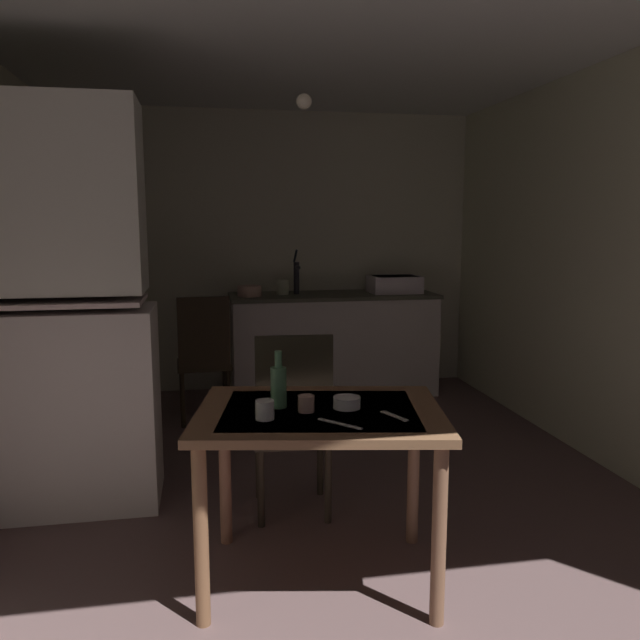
{
  "coord_description": "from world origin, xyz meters",
  "views": [
    {
      "loc": [
        -0.61,
        -3.53,
        1.52
      ],
      "look_at": [
        0.04,
        -0.02,
        0.96
      ],
      "focal_mm": 35.31,
      "sensor_mm": 36.0,
      "label": 1
    }
  ],
  "objects_px": {
    "dining_table": "(320,435)",
    "hutch_cabinet": "(63,322)",
    "sink_basin": "(394,284)",
    "hand_pump": "(297,275)",
    "serving_bowl_wide": "(347,402)",
    "mixing_bowl_counter": "(249,291)",
    "glass_bottle": "(279,385)",
    "chair_by_counter": "(204,357)",
    "teacup_cream": "(265,410)",
    "chair_far_side": "(293,424)"
  },
  "relations": [
    {
      "from": "chair_far_side",
      "to": "mixing_bowl_counter",
      "type": "bearing_deg",
      "value": 91.2
    },
    {
      "from": "hutch_cabinet",
      "to": "chair_by_counter",
      "type": "distance_m",
      "value": 1.56
    },
    {
      "from": "sink_basin",
      "to": "hand_pump",
      "type": "xyz_separation_m",
      "value": [
        -0.88,
        0.05,
        0.09
      ]
    },
    {
      "from": "mixing_bowl_counter",
      "to": "dining_table",
      "type": "distance_m",
      "value": 2.89
    },
    {
      "from": "hand_pump",
      "to": "dining_table",
      "type": "bearing_deg",
      "value": -96.57
    },
    {
      "from": "hand_pump",
      "to": "glass_bottle",
      "type": "xyz_separation_m",
      "value": [
        -0.5,
        -2.9,
        -0.22
      ]
    },
    {
      "from": "hand_pump",
      "to": "teacup_cream",
      "type": "height_order",
      "value": "hand_pump"
    },
    {
      "from": "mixing_bowl_counter",
      "to": "serving_bowl_wide",
      "type": "height_order",
      "value": "mixing_bowl_counter"
    },
    {
      "from": "hutch_cabinet",
      "to": "serving_bowl_wide",
      "type": "bearing_deg",
      "value": -36.83
    },
    {
      "from": "hand_pump",
      "to": "serving_bowl_wide",
      "type": "xyz_separation_m",
      "value": [
        -0.23,
        -2.97,
        -0.29
      ]
    },
    {
      "from": "dining_table",
      "to": "chair_far_side",
      "type": "distance_m",
      "value": 0.61
    },
    {
      "from": "hutch_cabinet",
      "to": "teacup_cream",
      "type": "relative_size",
      "value": 28.19
    },
    {
      "from": "dining_table",
      "to": "hutch_cabinet",
      "type": "bearing_deg",
      "value": 140.52
    },
    {
      "from": "mixing_bowl_counter",
      "to": "dining_table",
      "type": "xyz_separation_m",
      "value": [
        0.08,
        -2.87,
        -0.3
      ]
    },
    {
      "from": "dining_table",
      "to": "glass_bottle",
      "type": "distance_m",
      "value": 0.27
    },
    {
      "from": "dining_table",
      "to": "chair_by_counter",
      "type": "height_order",
      "value": "chair_by_counter"
    },
    {
      "from": "hutch_cabinet",
      "to": "chair_far_side",
      "type": "xyz_separation_m",
      "value": [
        1.16,
        -0.38,
        -0.5
      ]
    },
    {
      "from": "serving_bowl_wide",
      "to": "teacup_cream",
      "type": "bearing_deg",
      "value": -165.62
    },
    {
      "from": "hutch_cabinet",
      "to": "glass_bottle",
      "type": "distance_m",
      "value": 1.38
    },
    {
      "from": "chair_by_counter",
      "to": "glass_bottle",
      "type": "height_order",
      "value": "glass_bottle"
    },
    {
      "from": "hand_pump",
      "to": "dining_table",
      "type": "relative_size",
      "value": 0.35
    },
    {
      "from": "hand_pump",
      "to": "chair_by_counter",
      "type": "height_order",
      "value": "hand_pump"
    },
    {
      "from": "hutch_cabinet",
      "to": "serving_bowl_wide",
      "type": "height_order",
      "value": "hutch_cabinet"
    },
    {
      "from": "chair_far_side",
      "to": "serving_bowl_wide",
      "type": "bearing_deg",
      "value": -76.23
    },
    {
      "from": "sink_basin",
      "to": "serving_bowl_wide",
      "type": "xyz_separation_m",
      "value": [
        -1.1,
        -2.92,
        -0.2
      ]
    },
    {
      "from": "dining_table",
      "to": "chair_far_side",
      "type": "xyz_separation_m",
      "value": [
        -0.03,
        0.6,
        -0.14
      ]
    },
    {
      "from": "sink_basin",
      "to": "glass_bottle",
      "type": "height_order",
      "value": "sink_basin"
    },
    {
      "from": "hutch_cabinet",
      "to": "teacup_cream",
      "type": "bearing_deg",
      "value": -48.2
    },
    {
      "from": "serving_bowl_wide",
      "to": "sink_basin",
      "type": "bearing_deg",
      "value": 69.3
    },
    {
      "from": "sink_basin",
      "to": "serving_bowl_wide",
      "type": "distance_m",
      "value": 3.13
    },
    {
      "from": "dining_table",
      "to": "serving_bowl_wide",
      "type": "relative_size",
      "value": 9.91
    },
    {
      "from": "hutch_cabinet",
      "to": "chair_far_side",
      "type": "distance_m",
      "value": 1.32
    },
    {
      "from": "chair_by_counter",
      "to": "sink_basin",
      "type": "bearing_deg",
      "value": 21.04
    },
    {
      "from": "serving_bowl_wide",
      "to": "glass_bottle",
      "type": "xyz_separation_m",
      "value": [
        -0.28,
        0.06,
        0.07
      ]
    },
    {
      "from": "mixing_bowl_counter",
      "to": "dining_table",
      "type": "height_order",
      "value": "mixing_bowl_counter"
    },
    {
      "from": "glass_bottle",
      "to": "hutch_cabinet",
      "type": "bearing_deg",
      "value": 138.35
    },
    {
      "from": "hand_pump",
      "to": "hutch_cabinet",
      "type": "bearing_deg",
      "value": -127.55
    },
    {
      "from": "hutch_cabinet",
      "to": "hand_pump",
      "type": "height_order",
      "value": "hutch_cabinet"
    },
    {
      "from": "chair_far_side",
      "to": "serving_bowl_wide",
      "type": "height_order",
      "value": "chair_far_side"
    },
    {
      "from": "dining_table",
      "to": "serving_bowl_wide",
      "type": "distance_m",
      "value": 0.18
    },
    {
      "from": "hutch_cabinet",
      "to": "mixing_bowl_counter",
      "type": "distance_m",
      "value": 2.2
    },
    {
      "from": "hutch_cabinet",
      "to": "mixing_bowl_counter",
      "type": "bearing_deg",
      "value": 59.63
    },
    {
      "from": "chair_by_counter",
      "to": "serving_bowl_wide",
      "type": "distance_m",
      "value": 2.36
    },
    {
      "from": "sink_basin",
      "to": "dining_table",
      "type": "relative_size",
      "value": 0.39
    },
    {
      "from": "chair_far_side",
      "to": "chair_by_counter",
      "type": "height_order",
      "value": "chair_by_counter"
    },
    {
      "from": "chair_far_side",
      "to": "serving_bowl_wide",
      "type": "distance_m",
      "value": 0.67
    },
    {
      "from": "hutch_cabinet",
      "to": "dining_table",
      "type": "height_order",
      "value": "hutch_cabinet"
    },
    {
      "from": "hutch_cabinet",
      "to": "teacup_cream",
      "type": "xyz_separation_m",
      "value": [
        0.95,
        -1.07,
        -0.21
      ]
    },
    {
      "from": "glass_bottle",
      "to": "dining_table",
      "type": "bearing_deg",
      "value": -22.21
    },
    {
      "from": "sink_basin",
      "to": "chair_by_counter",
      "type": "xyz_separation_m",
      "value": [
        -1.69,
        -0.65,
        -0.46
      ]
    }
  ]
}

